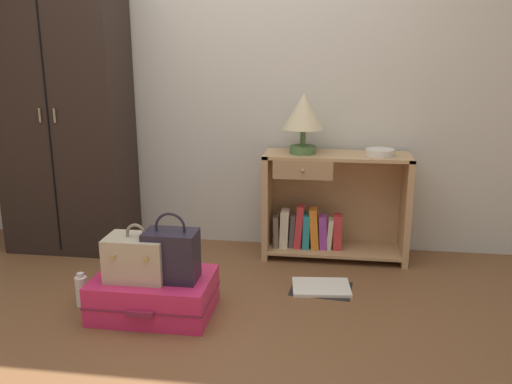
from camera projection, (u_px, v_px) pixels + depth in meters
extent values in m
plane|color=brown|center=(182.00, 344.00, 2.59)|extent=(9.00, 9.00, 0.00)
cube|color=beige|center=(235.00, 60.00, 3.69)|extent=(6.40, 0.10, 2.60)
cube|color=black|center=(65.00, 111.00, 3.65)|extent=(0.83, 0.45, 1.93)
cube|color=black|center=(48.00, 115.00, 3.43)|extent=(0.01, 0.01, 1.83)
cylinder|color=gray|center=(40.00, 115.00, 3.43)|extent=(0.01, 0.01, 0.09)
cylinder|color=gray|center=(54.00, 116.00, 3.42)|extent=(0.01, 0.01, 0.09)
cube|color=tan|center=(268.00, 203.00, 3.66)|extent=(0.04, 0.33, 0.71)
cube|color=tan|center=(405.00, 209.00, 3.54)|extent=(0.04, 0.33, 0.71)
cube|color=tan|center=(337.00, 155.00, 3.51)|extent=(0.95, 0.33, 0.02)
cube|color=tan|center=(334.00, 248.00, 3.68)|extent=(0.87, 0.33, 0.02)
cube|color=tan|center=(335.00, 200.00, 3.75)|extent=(0.87, 0.01, 0.69)
cube|color=#A68259|center=(303.00, 170.00, 3.41)|extent=(0.38, 0.02, 0.12)
sphere|color=#9E844C|center=(303.00, 171.00, 3.40)|extent=(0.02, 0.02, 0.02)
cube|color=#726659|center=(277.00, 231.00, 3.68)|extent=(0.04, 0.12, 0.22)
cube|color=beige|center=(285.00, 228.00, 3.66)|extent=(0.06, 0.12, 0.26)
cube|color=#4C474C|center=(292.00, 231.00, 3.66)|extent=(0.04, 0.09, 0.23)
cube|color=red|center=(299.00, 226.00, 3.65)|extent=(0.07, 0.10, 0.29)
cube|color=teal|center=(306.00, 231.00, 3.65)|extent=(0.05, 0.11, 0.23)
cube|color=orange|center=(314.00, 228.00, 3.63)|extent=(0.07, 0.11, 0.28)
cube|color=purple|center=(323.00, 232.00, 3.63)|extent=(0.06, 0.10, 0.23)
cube|color=beige|center=(330.00, 234.00, 3.63)|extent=(0.05, 0.09, 0.21)
cube|color=red|center=(338.00, 232.00, 3.62)|extent=(0.06, 0.09, 0.24)
cylinder|color=#4C7542|center=(303.00, 150.00, 3.52)|extent=(0.17, 0.17, 0.05)
cylinder|color=#4C7542|center=(303.00, 137.00, 3.50)|extent=(0.04, 0.04, 0.11)
cone|color=beige|center=(304.00, 111.00, 3.45)|extent=(0.27, 0.27, 0.23)
cylinder|color=silver|center=(380.00, 152.00, 3.45)|extent=(0.18, 0.18, 0.04)
cube|color=#DB2860|center=(154.00, 294.00, 2.88)|extent=(0.62, 0.43, 0.21)
cube|color=maroon|center=(154.00, 294.00, 2.88)|extent=(0.63, 0.43, 0.01)
cube|color=maroon|center=(139.00, 314.00, 2.66)|extent=(0.14, 0.02, 0.03)
cube|color=#B7A88E|center=(137.00, 258.00, 2.79)|extent=(0.31, 0.20, 0.23)
torus|color=gray|center=(136.00, 233.00, 2.76)|extent=(0.11, 0.02, 0.11)
cube|color=tan|center=(113.00, 257.00, 2.69)|extent=(0.02, 0.01, 0.02)
cube|color=tan|center=(146.00, 259.00, 2.67)|extent=(0.02, 0.01, 0.02)
cube|color=#231E2D|center=(171.00, 256.00, 2.78)|extent=(0.27, 0.18, 0.26)
torus|color=#231E2D|center=(170.00, 228.00, 2.74)|extent=(0.16, 0.01, 0.16)
cylinder|color=white|center=(82.00, 291.00, 2.96)|extent=(0.06, 0.06, 0.17)
cylinder|color=silver|center=(80.00, 275.00, 2.93)|extent=(0.04, 0.04, 0.02)
cube|color=white|center=(321.00, 287.00, 3.18)|extent=(0.36, 0.28, 0.02)
cube|color=black|center=(321.00, 288.00, 3.19)|extent=(0.38, 0.30, 0.01)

